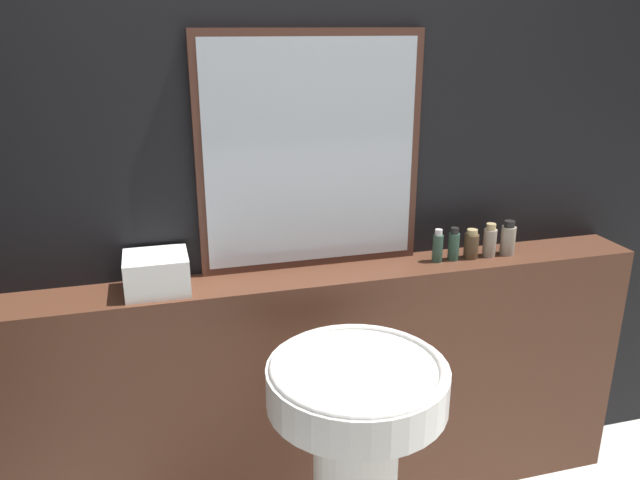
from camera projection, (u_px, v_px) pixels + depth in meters
wall_back at (273, 177)px, 2.08m from camera, size 8.00×0.06×2.50m
vanity_counter at (286, 400)px, 2.21m from camera, size 2.59×0.21×0.94m
pedestal_sink at (356, 460)px, 1.77m from camera, size 0.50×0.50×0.88m
mirror at (311, 154)px, 2.04m from camera, size 0.75×0.03×0.78m
towel_stack at (157, 273)px, 1.94m from camera, size 0.20×0.18×0.12m
shampoo_bottle at (438, 247)px, 2.18m from camera, size 0.04×0.04×0.12m
conditioner_bottle at (454, 245)px, 2.20m from camera, size 0.04×0.04×0.12m
lotion_bottle at (471, 245)px, 2.22m from camera, size 0.05×0.05×0.11m
body_wash_bottle at (490, 241)px, 2.23m from camera, size 0.05×0.05×0.12m
hand_soap_bottle at (508, 239)px, 2.25m from camera, size 0.05×0.05×0.13m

